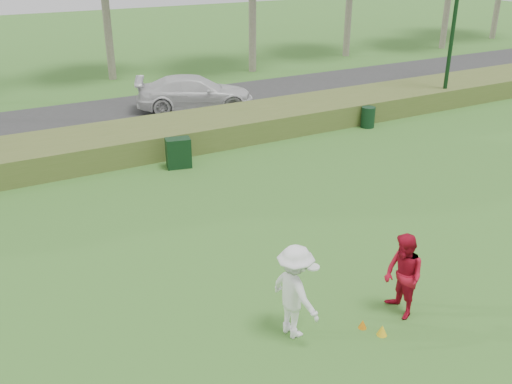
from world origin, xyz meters
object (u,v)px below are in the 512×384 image
player_white (295,292)px  cone_yellow (382,330)px  car_right (195,93)px  trash_bin (368,117)px  player_red (403,276)px  utility_cabinet (178,153)px  cone_orange (363,324)px

player_white → cone_yellow: player_white is taller
car_right → trash_bin: bearing=-117.1°
player_red → car_right: player_red is taller
trash_bin → player_red: bearing=-126.2°
player_red → utility_cabinet: bearing=-167.1°
player_red → cone_orange: 1.29m
cone_orange → cone_yellow: (0.20, -0.37, 0.02)m
cone_orange → car_right: bearing=78.1°
cone_orange → trash_bin: size_ratio=0.22×
cone_yellow → cone_orange: bearing=118.1°
cone_orange → cone_yellow: cone_yellow is taller
player_red → cone_yellow: (-0.80, -0.38, -0.81)m
player_white → car_right: 16.82m
car_right → player_white: bearing=-175.9°
player_red → car_right: (2.53, 16.64, -0.10)m
cone_orange → utility_cabinet: bearing=89.3°
player_white → cone_yellow: bearing=-127.8°
player_white → cone_orange: player_white is taller
player_red → cone_orange: bearing=-81.0°
trash_bin → player_white: bearing=-134.9°
cone_yellow → trash_bin: (8.66, 11.11, 0.32)m
player_white → cone_yellow: size_ratio=8.48×
player_red → cone_yellow: 1.20m
cone_orange → cone_yellow: 0.42m
cone_yellow → car_right: size_ratio=0.04×
player_white → player_red: size_ratio=1.07×
player_red → trash_bin: 13.31m
player_red → car_right: bearing=179.4°
trash_bin → cone_orange: bearing=-129.5°
cone_yellow → trash_bin: trash_bin is taller
player_white → trash_bin: bearing=-51.6°
player_white → utility_cabinet: size_ratio=1.89×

